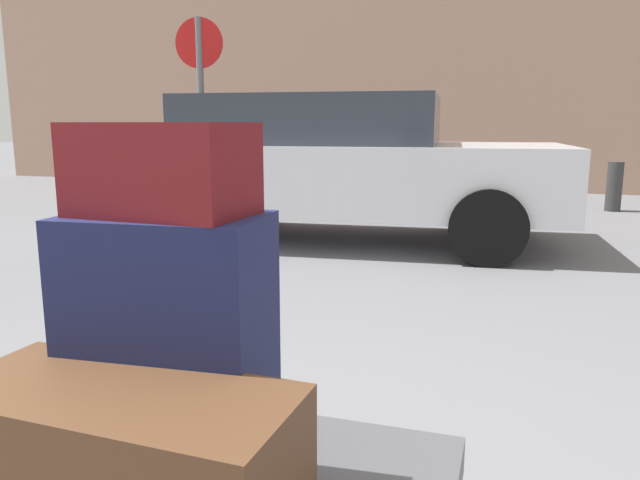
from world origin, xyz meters
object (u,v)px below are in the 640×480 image
at_px(duffel_bag_maroon_topmost_pile, 162,169).
at_px(bollard_kerb_near, 614,186).
at_px(duffel_bag_brown_center, 124,474).
at_px(parked_car, 332,164).
at_px(suitcase_navy_rear_right, 171,354).
at_px(no_parking_sign, 201,102).

height_order(duffel_bag_maroon_topmost_pile, bollard_kerb_near, duffel_bag_maroon_topmost_pile).
distance_m(duffel_bag_brown_center, duffel_bag_maroon_topmost_pile, 0.60).
bearing_deg(parked_car, suitcase_navy_rear_right, -77.65).
distance_m(suitcase_navy_rear_right, duffel_bag_brown_center, 0.28).
height_order(duffel_bag_maroon_topmost_pile, no_parking_sign, no_parking_sign).
distance_m(suitcase_navy_rear_right, parked_car, 4.83).
relative_size(duffel_bag_brown_center, duffel_bag_maroon_topmost_pile, 1.83).
relative_size(suitcase_navy_rear_right, duffel_bag_brown_center, 0.94).
height_order(parked_car, bollard_kerb_near, parked_car).
height_order(bollard_kerb_near, no_parking_sign, no_parking_sign).
distance_m(parked_car, no_parking_sign, 1.50).
bearing_deg(duffel_bag_maroon_topmost_pile, parked_car, 105.18).
xyz_separation_m(suitcase_navy_rear_right, bollard_kerb_near, (1.97, 7.83, -0.32)).
relative_size(duffel_bag_maroon_topmost_pile, bollard_kerb_near, 0.55).
bearing_deg(parked_car, bollard_kerb_near, 45.98).
bearing_deg(no_parking_sign, duffel_bag_maroon_topmost_pile, -62.50).
bearing_deg(duffel_bag_brown_center, parked_car, 104.40).
height_order(duffel_bag_brown_center, parked_car, parked_car).
height_order(suitcase_navy_rear_right, duffel_bag_brown_center, suitcase_navy_rear_right).
height_order(suitcase_navy_rear_right, parked_car, parked_car).
xyz_separation_m(duffel_bag_maroon_topmost_pile, bollard_kerb_near, (1.97, 7.83, -0.73)).
xyz_separation_m(duffel_bag_brown_center, bollard_kerb_near, (1.94, 8.07, -0.18)).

